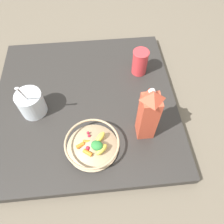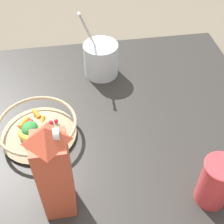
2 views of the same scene
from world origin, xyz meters
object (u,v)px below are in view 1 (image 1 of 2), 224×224
Objects in this scene: yogurt_tub at (31,102)px; drinking_cup at (140,62)px; milk_carton at (148,115)px; fruit_bowl at (93,145)px.

drinking_cup is at bearing -159.15° from yogurt_tub.
yogurt_tub is 0.59m from drinking_cup.
milk_carton is at bearing 84.33° from drinking_cup.
drinking_cup is (-0.28, -0.44, 0.04)m from fruit_bowl.
fruit_bowl is at bearing 57.67° from drinking_cup.
fruit_bowl is 0.80× the size of milk_carton.
yogurt_tub is at bearing -39.50° from fruit_bowl.
milk_carton reaches higher than yogurt_tub.
fruit_bowl is 1.68× the size of drinking_cup.
yogurt_tub reaches higher than drinking_cup.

